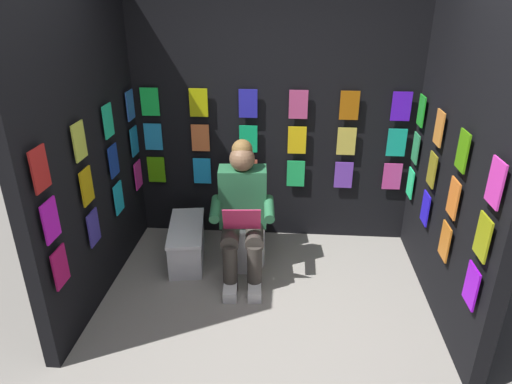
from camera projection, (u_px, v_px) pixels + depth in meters
ground_plane at (257, 380)px, 2.92m from camera, size 30.00×30.00×0.00m
display_wall_back at (273, 117)px, 4.24m from camera, size 2.72×0.14×2.42m
display_wall_left at (459, 158)px, 3.21m from camera, size 0.14×1.94×2.42m
display_wall_right at (87, 149)px, 3.40m from camera, size 0.14×1.94×2.42m
toilet at (244, 227)px, 4.11m from camera, size 0.42×0.57×0.77m
person_reading at (243, 212)px, 3.79m from camera, size 0.55×0.71×1.19m
comic_longbox_near at (187, 242)px, 4.16m from camera, size 0.41×0.77×0.34m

